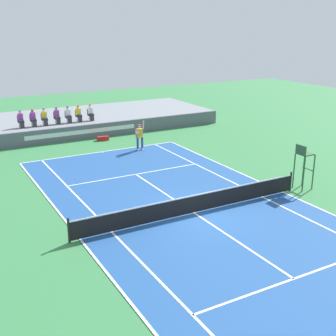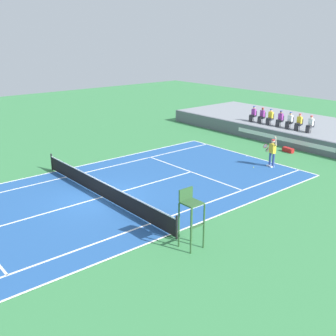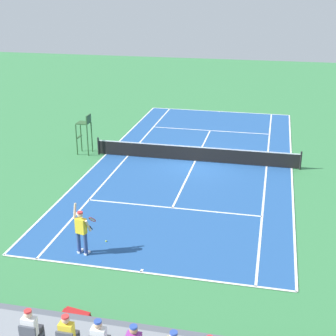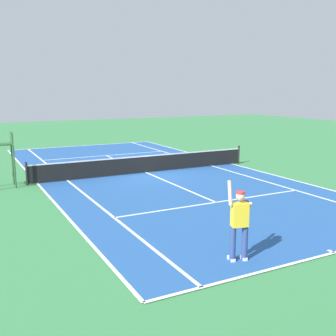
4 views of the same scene
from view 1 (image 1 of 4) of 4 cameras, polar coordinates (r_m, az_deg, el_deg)
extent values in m
plane|color=#387F47|center=(20.72, 3.41, -5.86)|extent=(80.00, 80.00, 0.00)
cube|color=#235193|center=(20.71, 3.41, -5.84)|extent=(10.98, 23.78, 0.02)
cube|color=white|center=(30.80, -8.51, 2.07)|extent=(10.98, 0.10, 0.01)
cube|color=white|center=(18.60, -11.21, -9.02)|extent=(0.10, 23.78, 0.01)
cube|color=white|center=(23.91, 14.61, -3.04)|extent=(0.10, 23.78, 0.01)
cube|color=white|center=(19.01, -7.22, -8.20)|extent=(0.10, 23.78, 0.01)
cube|color=white|center=(23.02, 12.10, -3.68)|extent=(0.10, 23.78, 0.01)
cube|color=white|center=(25.95, -4.17, -0.81)|extent=(8.22, 0.10, 0.01)
cube|color=white|center=(16.30, 15.88, -13.55)|extent=(8.22, 0.10, 0.01)
cube|color=white|center=(20.71, 3.41, -5.80)|extent=(0.10, 12.80, 0.01)
cube|color=white|center=(30.71, -8.44, 2.03)|extent=(0.10, 0.20, 0.01)
cylinder|color=black|center=(18.27, -12.65, -7.86)|extent=(0.10, 0.10, 1.07)
cylinder|color=black|center=(24.04, 15.49, -1.70)|extent=(0.10, 0.10, 1.07)
cube|color=black|center=(20.53, 3.44, -4.64)|extent=(11.78, 0.02, 0.84)
cube|color=white|center=(20.37, 3.46, -3.55)|extent=(11.78, 0.03, 0.06)
cube|color=#565B66|center=(34.46, -11.01, 4.53)|extent=(24.63, 0.24, 1.08)
cube|color=silver|center=(34.33, -10.95, 4.58)|extent=(8.62, 0.01, 0.32)
cube|color=gray|center=(38.41, -13.03, 5.77)|extent=(24.63, 8.21, 1.08)
cube|color=#474C56|center=(34.65, -18.39, 5.63)|extent=(0.44, 0.44, 0.06)
cube|color=#474C56|center=(34.79, -18.50, 6.09)|extent=(0.44, 0.06, 0.44)
cylinder|color=#4C4C51|center=(34.58, -18.02, 5.27)|extent=(0.04, 0.04, 0.38)
cylinder|color=#4C4C51|center=(34.52, -18.59, 5.19)|extent=(0.04, 0.04, 0.38)
cube|color=#2D2D33|center=(34.54, -18.37, 5.73)|extent=(0.34, 0.44, 0.16)
cube|color=#2D2D33|center=(34.40, -18.26, 5.23)|extent=(0.30, 0.14, 0.44)
cube|color=purple|center=(34.64, -18.47, 6.25)|extent=(0.36, 0.22, 0.52)
sphere|color=tan|center=(34.57, -18.53, 6.84)|extent=(0.20, 0.20, 0.20)
cylinder|color=#2D4CA8|center=(34.55, -18.54, 6.99)|extent=(0.19, 0.19, 0.05)
cube|color=#474C56|center=(34.82, -16.93, 5.83)|extent=(0.44, 0.44, 0.06)
cube|color=#474C56|center=(34.97, -17.04, 6.28)|extent=(0.44, 0.06, 0.44)
cylinder|color=#4C4C51|center=(34.76, -16.56, 5.47)|extent=(0.04, 0.04, 0.38)
cylinder|color=#4C4C51|center=(34.69, -17.13, 5.39)|extent=(0.04, 0.04, 0.38)
cube|color=#2D2D33|center=(34.71, -16.91, 5.93)|extent=(0.34, 0.44, 0.16)
cube|color=#2D2D33|center=(34.57, -16.79, 5.43)|extent=(0.30, 0.14, 0.44)
cube|color=purple|center=(34.81, -17.01, 6.44)|extent=(0.36, 0.22, 0.52)
sphere|color=brown|center=(34.74, -17.07, 7.04)|extent=(0.20, 0.20, 0.20)
cylinder|color=red|center=(34.73, -17.08, 7.18)|extent=(0.19, 0.19, 0.05)
cube|color=#474C56|center=(35.00, -15.59, 6.00)|extent=(0.44, 0.44, 0.06)
cube|color=#474C56|center=(35.14, -15.71, 6.46)|extent=(0.44, 0.06, 0.44)
cylinder|color=#4C4C51|center=(34.94, -15.22, 5.65)|extent=(0.04, 0.04, 0.38)
cylinder|color=#4C4C51|center=(34.86, -15.78, 5.57)|extent=(0.04, 0.04, 0.38)
cube|color=#2D2D33|center=(34.89, -15.56, 6.10)|extent=(0.34, 0.44, 0.16)
cube|color=#2D2D33|center=(34.75, -15.44, 5.61)|extent=(0.30, 0.14, 0.44)
cube|color=yellow|center=(34.99, -15.67, 6.61)|extent=(0.36, 0.22, 0.52)
sphere|color=beige|center=(34.92, -15.72, 7.21)|extent=(0.20, 0.20, 0.20)
cylinder|color=#2D4CA8|center=(34.91, -15.73, 7.35)|extent=(0.19, 0.19, 0.05)
cube|color=#474C56|center=(35.23, -14.07, 6.20)|extent=(0.44, 0.44, 0.06)
cube|color=#474C56|center=(35.37, -14.19, 6.65)|extent=(0.44, 0.06, 0.44)
cylinder|color=#4C4C51|center=(35.18, -13.70, 5.85)|extent=(0.04, 0.04, 0.38)
cylinder|color=#4C4C51|center=(35.09, -14.26, 5.77)|extent=(0.04, 0.04, 0.38)
cube|color=#2D2D33|center=(35.12, -14.04, 6.30)|extent=(0.34, 0.44, 0.16)
cube|color=#2D2D33|center=(34.98, -13.92, 5.81)|extent=(0.30, 0.14, 0.44)
cube|color=purple|center=(35.22, -14.15, 6.81)|extent=(0.36, 0.22, 0.52)
sphere|color=#A37556|center=(35.15, -14.19, 7.40)|extent=(0.20, 0.20, 0.20)
cylinder|color=#2D4CA8|center=(35.13, -14.20, 7.54)|extent=(0.19, 0.19, 0.05)
cube|color=#474C56|center=(35.46, -12.69, 6.38)|extent=(0.44, 0.44, 0.06)
cube|color=#474C56|center=(35.60, -12.82, 6.82)|extent=(0.44, 0.06, 0.44)
cylinder|color=#4C4C51|center=(35.41, -12.32, 6.02)|extent=(0.04, 0.04, 0.38)
cylinder|color=#4C4C51|center=(35.32, -12.87, 5.95)|extent=(0.04, 0.04, 0.38)
cube|color=#2D2D33|center=(35.35, -12.65, 6.48)|extent=(0.34, 0.44, 0.16)
cube|color=#2D2D33|center=(35.22, -12.53, 5.99)|extent=(0.30, 0.14, 0.44)
cube|color=white|center=(35.45, -12.76, 6.98)|extent=(0.36, 0.22, 0.52)
sphere|color=tan|center=(35.38, -12.80, 7.57)|extent=(0.20, 0.20, 0.20)
cylinder|color=#2D4CA8|center=(35.37, -12.81, 7.71)|extent=(0.19, 0.19, 0.05)
cube|color=#474C56|center=(35.70, -11.42, 6.54)|extent=(0.44, 0.44, 0.06)
cube|color=#474C56|center=(35.84, -11.54, 6.98)|extent=(0.44, 0.06, 0.44)
cylinder|color=#4C4C51|center=(35.65, -11.05, 6.18)|extent=(0.04, 0.04, 0.38)
cylinder|color=#4C4C51|center=(35.55, -11.59, 6.11)|extent=(0.04, 0.04, 0.38)
cube|color=#2D2D33|center=(35.59, -11.37, 6.63)|extent=(0.34, 0.44, 0.16)
cube|color=#2D2D33|center=(35.46, -11.25, 6.15)|extent=(0.30, 0.14, 0.44)
cube|color=yellow|center=(35.69, -11.48, 7.13)|extent=(0.36, 0.22, 0.52)
sphere|color=tan|center=(35.62, -11.52, 7.72)|extent=(0.20, 0.20, 0.20)
cylinder|color=red|center=(35.60, -11.53, 7.86)|extent=(0.19, 0.19, 0.05)
cube|color=#474C56|center=(36.00, -9.92, 6.72)|extent=(0.44, 0.44, 0.06)
cube|color=#474C56|center=(36.14, -10.05, 7.16)|extent=(0.44, 0.06, 0.44)
cylinder|color=#4C4C51|center=(35.96, -9.56, 6.37)|extent=(0.04, 0.04, 0.38)
cylinder|color=#4C4C51|center=(35.85, -10.09, 6.30)|extent=(0.04, 0.04, 0.38)
cube|color=#2D2D33|center=(35.89, -9.87, 6.82)|extent=(0.34, 0.44, 0.16)
cube|color=#2D2D33|center=(35.76, -9.74, 6.34)|extent=(0.30, 0.14, 0.44)
cube|color=white|center=(35.99, -9.99, 7.31)|extent=(0.36, 0.22, 0.52)
sphere|color=beige|center=(35.92, -10.02, 7.89)|extent=(0.20, 0.20, 0.20)
cylinder|color=red|center=(35.91, -10.03, 8.03)|extent=(0.19, 0.19, 0.05)
cylinder|color=navy|center=(30.98, -3.34, 3.18)|extent=(0.15, 0.15, 0.92)
cylinder|color=navy|center=(30.92, -3.93, 3.13)|extent=(0.15, 0.15, 0.92)
cube|color=white|center=(31.03, -3.31, 2.42)|extent=(0.18, 0.30, 0.10)
cube|color=white|center=(30.97, -3.89, 2.37)|extent=(0.18, 0.30, 0.10)
cube|color=yellow|center=(30.77, -3.66, 4.52)|extent=(0.45, 0.33, 0.60)
sphere|color=beige|center=(30.66, -3.68, 5.38)|extent=(0.22, 0.22, 0.22)
cylinder|color=red|center=(30.64, -3.68, 5.54)|extent=(0.21, 0.21, 0.06)
cylinder|color=beige|center=(30.66, -3.19, 5.56)|extent=(0.14, 0.23, 0.61)
cylinder|color=beige|center=(30.62, -4.10, 4.49)|extent=(0.17, 0.34, 0.56)
cylinder|color=black|center=(30.53, -4.13, 4.19)|extent=(0.08, 0.19, 0.25)
torus|color=red|center=(30.31, -4.00, 4.60)|extent=(0.34, 0.26, 0.26)
cylinder|color=silver|center=(30.31, -4.00, 4.60)|extent=(0.30, 0.22, 0.22)
sphere|color=#D1E533|center=(29.89, -3.71, 1.77)|extent=(0.07, 0.07, 0.07)
cylinder|color=#2D562D|center=(24.98, 17.04, -0.09)|extent=(0.07, 0.07, 1.90)
cylinder|color=#2D562D|center=(24.53, 18.20, -0.54)|extent=(0.07, 0.07, 1.90)
cylinder|color=#2D562D|center=(24.50, 15.90, -0.34)|extent=(0.07, 0.07, 1.90)
cylinder|color=#2D562D|center=(24.04, 17.06, -0.80)|extent=(0.07, 0.07, 1.90)
cube|color=#2D562D|center=(24.23, 17.26, 1.76)|extent=(0.70, 0.70, 0.06)
cube|color=#2D562D|center=(23.91, 16.73, 2.27)|extent=(0.06, 0.70, 0.48)
cube|color=#2D562D|center=(24.70, 17.58, -0.12)|extent=(0.10, 0.70, 0.04)
cube|color=red|center=(33.91, -8.39, 3.79)|extent=(0.88, 0.46, 0.32)
cylinder|color=red|center=(33.84, -9.08, 3.73)|extent=(0.11, 0.33, 0.32)
cylinder|color=red|center=(33.99, -7.69, 3.86)|extent=(0.11, 0.33, 0.32)
camera|label=2|loc=(28.25, 50.33, 11.32)|focal=43.56mm
camera|label=3|loc=(42.85, -22.22, 18.80)|focal=52.25mm
camera|label=4|loc=(39.58, -0.67, 11.95)|focal=42.93mm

